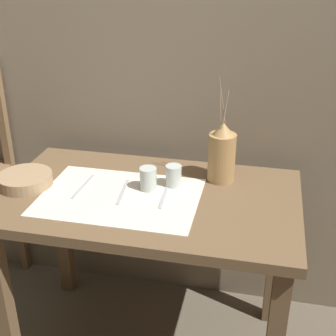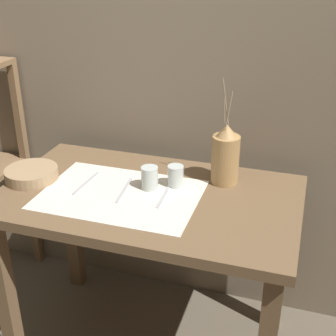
# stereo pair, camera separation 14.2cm
# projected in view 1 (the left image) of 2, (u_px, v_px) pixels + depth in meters

# --- Properties ---
(stone_wall_back) EXTENTS (7.00, 0.06, 2.40)m
(stone_wall_back) POSITION_uv_depth(u_px,v_px,m) (173.00, 55.00, 1.98)
(stone_wall_back) COLOR #7A6B56
(stone_wall_back) RESTS_ON ground_plane
(wooden_table) EXTENTS (1.14, 0.68, 0.77)m
(wooden_table) POSITION_uv_depth(u_px,v_px,m) (148.00, 221.00, 1.83)
(wooden_table) COLOR brown
(wooden_table) RESTS_ON ground_plane
(linen_cloth) EXTENTS (0.59, 0.42, 0.00)m
(linen_cloth) POSITION_uv_depth(u_px,v_px,m) (120.00, 197.00, 1.76)
(linen_cloth) COLOR beige
(linen_cloth) RESTS_ON wooden_table
(pitcher_with_flowers) EXTENTS (0.11, 0.11, 0.42)m
(pitcher_with_flowers) POSITION_uv_depth(u_px,v_px,m) (222.00, 154.00, 1.84)
(pitcher_with_flowers) COLOR #A87F4C
(pitcher_with_flowers) RESTS_ON wooden_table
(wooden_bowl) EXTENTS (0.21, 0.21, 0.05)m
(wooden_bowl) POSITION_uv_depth(u_px,v_px,m) (25.00, 180.00, 1.83)
(wooden_bowl) COLOR #9E7F5B
(wooden_bowl) RESTS_ON wooden_table
(glass_tumbler_near) EXTENTS (0.07, 0.07, 0.09)m
(glass_tumbler_near) POSITION_uv_depth(u_px,v_px,m) (148.00, 179.00, 1.79)
(glass_tumbler_near) COLOR #B7C1BC
(glass_tumbler_near) RESTS_ON wooden_table
(glass_tumbler_far) EXTENTS (0.06, 0.06, 0.09)m
(glass_tumbler_far) POSITION_uv_depth(u_px,v_px,m) (174.00, 176.00, 1.82)
(glass_tumbler_far) COLOR #B7C1BC
(glass_tumbler_far) RESTS_ON wooden_table
(knife_center) EXTENTS (0.02, 0.20, 0.00)m
(knife_center) POSITION_uv_depth(u_px,v_px,m) (83.00, 186.00, 1.83)
(knife_center) COLOR #A8A8AD
(knife_center) RESTS_ON wooden_table
(fork_inner) EXTENTS (0.03, 0.20, 0.00)m
(fork_inner) POSITION_uv_depth(u_px,v_px,m) (123.00, 192.00, 1.79)
(fork_inner) COLOR #A8A8AD
(fork_inner) RESTS_ON wooden_table
(spoon_outer) EXTENTS (0.03, 0.21, 0.02)m
(spoon_outer) POSITION_uv_depth(u_px,v_px,m) (167.00, 188.00, 1.81)
(spoon_outer) COLOR #A8A8AD
(spoon_outer) RESTS_ON wooden_table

